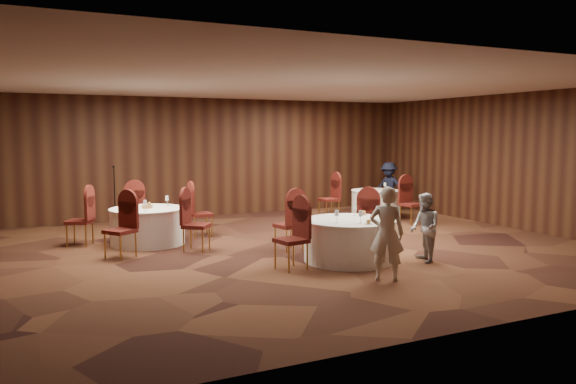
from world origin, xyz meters
name	(u,v)px	position (x,y,z in m)	size (l,w,h in m)	color
ground	(283,250)	(0.00, 0.00, 0.00)	(12.00, 12.00, 0.00)	black
room_shell	(283,149)	(0.00, 0.00, 1.96)	(12.00, 12.00, 12.00)	silver
table_main	(349,240)	(0.65, -1.38, 0.38)	(1.62, 1.62, 0.74)	white
table_left	(148,226)	(-2.26, 1.70, 0.38)	(1.51, 1.51, 0.74)	white
table_right	(375,204)	(4.00, 2.74, 0.38)	(1.28, 1.28, 0.74)	white
chairs_main	(319,228)	(0.39, -0.73, 0.50)	(2.87, 1.99, 1.00)	#3D0F0C
chairs_left	(148,220)	(-2.26, 1.71, 0.50)	(3.11, 3.16, 1.00)	#3D0F0C
chairs_right	(369,201)	(3.54, 2.35, 0.50)	(1.90, 2.35, 1.00)	#3D0F0C
tabletop_main	(365,214)	(0.88, -1.52, 0.84)	(1.10, 1.08, 0.22)	silver
tabletop_left	(147,204)	(-2.26, 1.70, 0.82)	(0.85, 0.71, 0.22)	silver
tabletop_right	(385,185)	(4.16, 2.52, 0.90)	(0.08, 0.08, 0.22)	silver
mic_stand	(115,212)	(-2.60, 3.73, 0.43)	(0.24, 0.24, 1.51)	black
woman_a	(387,234)	(0.48, -2.74, 0.73)	(0.53, 0.35, 1.45)	silver
woman_b	(425,228)	(1.80, -2.01, 0.61)	(0.59, 0.46, 1.22)	#A3A3A8
man_c	(389,187)	(5.01, 3.54, 0.71)	(0.92, 0.53, 1.43)	black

